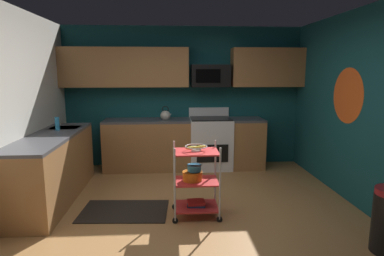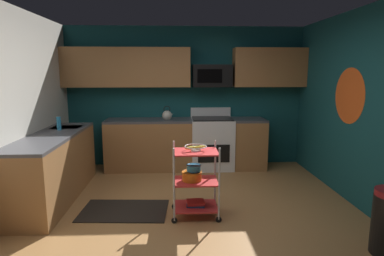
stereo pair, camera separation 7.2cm
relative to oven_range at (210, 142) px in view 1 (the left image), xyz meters
The scene contains 16 objects.
floor 2.21m from the oven_range, 102.88° to the right, with size 4.40×4.80×0.04m, color #A87542.
wall_back 1.01m from the oven_range, 145.86° to the left, with size 4.52×0.06×2.60m, color #14474C.
wall_right 2.86m from the oven_range, 50.26° to the right, with size 0.06×4.80×2.60m, color #14474C.
wall_flower_decal 2.49m from the oven_range, 41.56° to the right, with size 0.77×0.77×0.00m, color #E5591E.
counter_run 1.44m from the oven_range, 155.28° to the right, with size 3.65×2.78×0.92m.
oven_range is the anchor object (origin of this frame).
upper_cabinets 1.50m from the oven_range, 167.42° to the left, with size 4.40×0.33×0.70m.
microwave 1.23m from the oven_range, 90.26° to the left, with size 0.70×0.39×0.40m.
rolling_cart 2.10m from the oven_range, 101.76° to the right, with size 0.60×0.43×0.91m.
fruit_bowl 2.14m from the oven_range, 101.76° to the right, with size 0.27×0.27×0.07m.
mixing_bowl_large 2.11m from the oven_range, 102.96° to the right, with size 0.25×0.25×0.11m.
mixing_bowl_small 2.10m from the oven_range, 102.42° to the right, with size 0.18×0.18×0.08m.
book_stack 2.13m from the oven_range, 101.76° to the right, with size 0.23×0.19×0.06m.
kettle 0.97m from the oven_range, behind, with size 0.21×0.18×0.26m.
dish_soap_bottle 2.67m from the oven_range, 157.04° to the right, with size 0.06×0.06×0.20m, color #2D8CBF.
floor_rug 2.36m from the oven_range, 125.48° to the right, with size 1.10×0.70×0.01m, color black.
Camera 1 is at (-0.26, -3.82, 1.79)m, focal length 30.76 mm.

